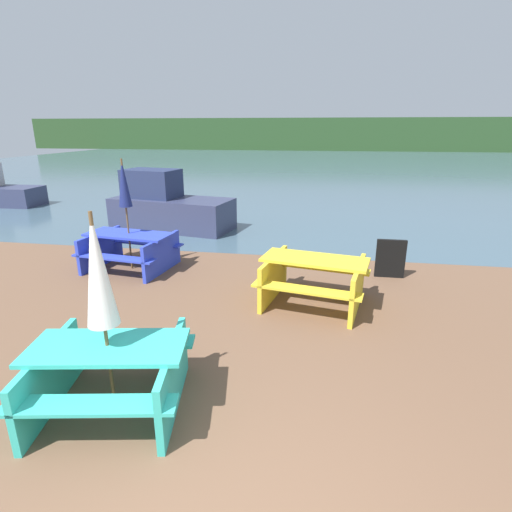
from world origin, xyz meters
TOP-DOWN VIEW (x-y plane):
  - water at (0.00, 32.00)m, footprint 60.00×50.00m
  - far_treeline at (0.00, 52.00)m, footprint 80.00×1.60m
  - picnic_table_teal at (-1.50, 1.60)m, footprint 1.76×1.63m
  - picnic_table_yellow at (0.47, 4.52)m, footprint 1.90×1.67m
  - picnic_table_blue at (-3.28, 5.67)m, footprint 1.89×1.59m
  - umbrella_white at (-1.50, 1.60)m, footprint 0.31×0.31m
  - umbrella_navy at (-3.28, 5.67)m, footprint 0.26×0.26m
  - boat at (-3.82, 9.14)m, footprint 3.62×1.99m
  - signboard at (1.89, 6.03)m, footprint 0.55×0.08m

SIDE VIEW (x-z plane):
  - water at x=0.00m, z-range 0.00..0.00m
  - signboard at x=1.89m, z-range 0.00..0.75m
  - picnic_table_teal at x=-1.50m, z-range 0.07..0.80m
  - picnic_table_blue at x=-3.28m, z-range 0.07..0.83m
  - picnic_table_yellow at x=0.47m, z-range 0.08..0.87m
  - boat at x=-3.82m, z-range -0.21..1.45m
  - umbrella_white at x=-1.50m, z-range 0.47..2.54m
  - umbrella_navy at x=-3.28m, z-range 0.62..2.84m
  - far_treeline at x=0.00m, z-range 0.00..4.00m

